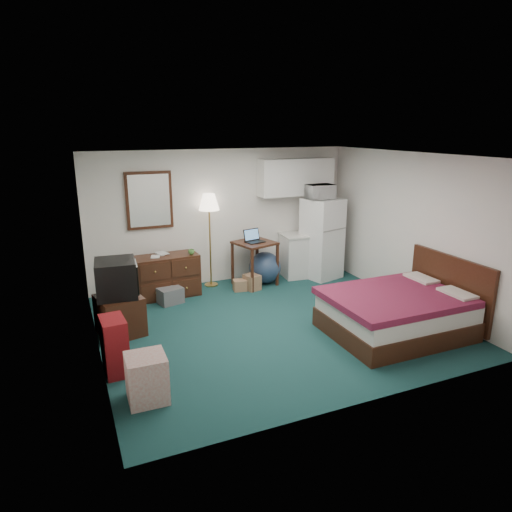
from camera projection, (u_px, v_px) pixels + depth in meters
name	position (u px, v px, depth m)	size (l,w,h in m)	color
floor	(273.00, 324.00, 6.93)	(5.00, 4.50, 0.01)	#102A2E
ceiling	(275.00, 156.00, 6.24)	(5.00, 4.50, 0.01)	white
walls	(274.00, 244.00, 6.58)	(5.01, 4.51, 2.50)	white
mirror	(149.00, 200.00, 7.92)	(0.80, 0.06, 1.00)	white
upper_cabinets	(296.00, 177.00, 8.78)	(1.50, 0.35, 0.70)	silver
headboard	(449.00, 288.00, 6.84)	(0.06, 1.56, 1.00)	#35190E
dresser	(167.00, 276.00, 7.98)	(1.08, 0.49, 0.74)	#35190E
floor_lamp	(210.00, 241.00, 8.38)	(0.37, 0.37, 1.73)	tan
desk	(255.00, 263.00, 8.53)	(0.66, 0.66, 0.83)	#35190E
exercise_ball	(265.00, 268.00, 8.66)	(0.61, 0.61, 0.61)	navy
kitchen_counter	(301.00, 255.00, 9.08)	(0.75, 0.57, 0.83)	silver
fridge	(322.00, 239.00, 8.90)	(0.64, 0.64, 1.56)	white
bed	(395.00, 314.00, 6.54)	(1.88, 1.47, 0.60)	#550720
tv_stand	(120.00, 315.00, 6.53)	(0.57, 0.62, 0.57)	#35190E
suitcase	(115.00, 346.00, 5.46)	(0.27, 0.44, 0.71)	maroon
retail_box	(147.00, 378.00, 4.93)	(0.42, 0.42, 0.53)	silver
file_bin	(170.00, 295.00, 7.70)	(0.39, 0.29, 0.27)	slate
cardboard_box_a	(240.00, 285.00, 8.31)	(0.24, 0.20, 0.20)	#8E6C4E
cardboard_box_b	(252.00, 282.00, 8.35)	(0.24, 0.28, 0.28)	#8E6C4E
laptop	(255.00, 236.00, 8.35)	(0.33, 0.27, 0.23)	black
crt_tv	(116.00, 278.00, 6.41)	(0.57, 0.61, 0.52)	black
microwave	(320.00, 190.00, 8.58)	(0.50, 0.28, 0.34)	white
book_a	(151.00, 252.00, 7.74)	(0.15, 0.02, 0.20)	#8E6C4E
book_b	(157.00, 248.00, 7.87)	(0.18, 0.02, 0.24)	#8E6C4E
mug	(191.00, 251.00, 7.93)	(0.11, 0.09, 0.11)	#4E8E3D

